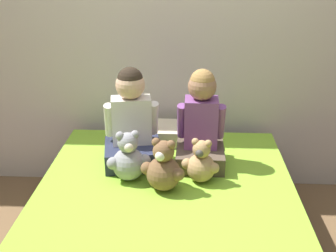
# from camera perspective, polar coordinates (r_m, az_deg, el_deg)

# --- Properties ---
(wall_behind_bed) EXTENTS (8.00, 0.06, 2.50)m
(wall_behind_bed) POSITION_cam_1_polar(r_m,az_deg,el_deg) (3.00, 0.65, 14.01)
(wall_behind_bed) COLOR beige
(wall_behind_bed) RESTS_ON ground_plane
(bed) EXTENTS (1.48, 1.88, 0.47)m
(bed) POSITION_cam_1_polar(r_m,az_deg,el_deg) (2.43, -0.45, -14.84)
(bed) COLOR #473828
(bed) RESTS_ON ground_plane
(child_on_left) EXTENTS (0.39, 0.36, 0.61)m
(child_on_left) POSITION_cam_1_polar(r_m,az_deg,el_deg) (2.59, -4.93, 0.30)
(child_on_left) COLOR #282D47
(child_on_left) RESTS_ON bed
(child_on_right) EXTENTS (0.30, 0.31, 0.60)m
(child_on_right) POSITION_cam_1_polar(r_m,az_deg,el_deg) (2.57, 4.49, 0.28)
(child_on_right) COLOR brown
(child_on_right) RESTS_ON bed
(teddy_bear_held_by_left_child) EXTENTS (0.25, 0.19, 0.30)m
(teddy_bear_held_by_left_child) POSITION_cam_1_polar(r_m,az_deg,el_deg) (2.45, -5.37, -4.51)
(teddy_bear_held_by_left_child) COLOR #939399
(teddy_bear_held_by_left_child) RESTS_ON bed
(teddy_bear_held_by_right_child) EXTENTS (0.22, 0.17, 0.27)m
(teddy_bear_held_by_right_child) POSITION_cam_1_polar(r_m,az_deg,el_deg) (2.43, 4.48, -5.11)
(teddy_bear_held_by_right_child) COLOR tan
(teddy_bear_held_by_right_child) RESTS_ON bed
(teddy_bear_between_children) EXTENTS (0.25, 0.19, 0.31)m
(teddy_bear_between_children) POSITION_cam_1_polar(r_m,az_deg,el_deg) (2.34, -0.63, -5.79)
(teddy_bear_between_children) COLOR brown
(teddy_bear_between_children) RESTS_ON bed
(pillow_at_headboard) EXTENTS (0.59, 0.27, 0.11)m
(pillow_at_headboard) POSITION_cam_1_polar(r_m,az_deg,el_deg) (2.94, 0.38, -0.98)
(pillow_at_headboard) COLOR beige
(pillow_at_headboard) RESTS_ON bed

